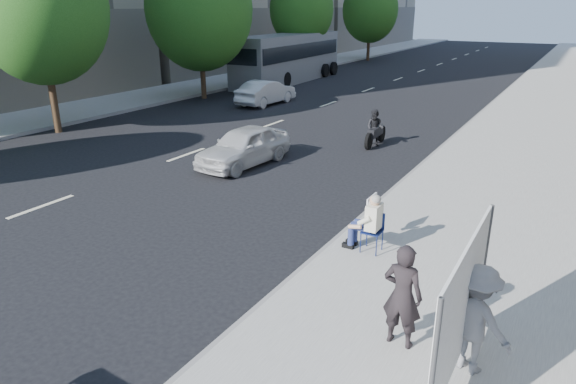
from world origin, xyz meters
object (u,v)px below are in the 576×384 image
Objects in this scene: seated_protester at (368,219)px; bus at (289,58)px; protest_banner at (461,307)px; motorcycle at (375,130)px; jogger at (476,319)px; white_sedan_mid at (266,92)px; pedestrian_woman at (402,296)px; white_sedan_near at (244,146)px.

bus is (-15.29, 23.13, 0.76)m from seated_protester.
protest_banner is 0.25× the size of bus.
seated_protester is at bearing -72.35° from motorcycle.
jogger is 31.70m from bus.
white_sedan_mid is 9.37m from bus.
pedestrian_woman reaches higher than white_sedan_mid.
protest_banner is (0.95, -0.54, 0.40)m from pedestrian_woman.
white_sedan_near is at bearing 145.19° from seated_protester.
pedestrian_woman is 12.83m from motorcycle.
pedestrian_woman is at bearing -37.33° from white_sedan_near.
protest_banner is (-0.15, -0.48, 0.41)m from jogger.
jogger is at bearing -33.91° from white_sedan_near.
protest_banner is 13.73m from motorcycle.
motorcycle is (-3.27, 8.99, -0.24)m from seated_protester.
motorcycle reaches higher than white_sedan_mid.
pedestrian_woman is (-1.10, 0.06, 0.01)m from jogger.
bus is at bearing 128.03° from motorcycle.
jogger is 0.43× the size of white_sedan_near.
jogger reaches higher than motorcycle.
white_sedan_near is at bearing -124.85° from motorcycle.
protest_banner reaches higher than motorcycle.
white_sedan_near is (-7.91, 7.18, -0.35)m from pedestrian_woman.
white_sedan_near is (-9.00, 7.25, -0.33)m from jogger.
jogger is 0.82× the size of motorcycle.
bus reaches higher than jogger.
jogger is 11.56m from white_sedan_near.
seated_protester is 27.73m from bus.
seated_protester is at bearing -24.74° from jogger.
jogger reaches higher than white_sedan_near.
white_sedan_near is 0.96× the size of white_sedan_mid.
white_sedan_mid is at bearing 128.81° from protest_banner.
seated_protester is at bearing 131.92° from white_sedan_mid.
white_sedan_mid is at bearing -70.07° from bus.
motorcycle is (-6.04, 11.90, -0.35)m from jogger.
bus is at bearing -55.03° from pedestrian_woman.
bus is (-3.53, 8.62, 0.97)m from white_sedan_mid.
pedestrian_woman is 0.42× the size of white_sedan_mid.
pedestrian_woman is 1.17m from protest_banner.
jogger is 0.55× the size of protest_banner.
seated_protester is at bearing -57.73° from pedestrian_woman.
protest_banner is at bearing -52.25° from seated_protester.
pedestrian_woman is at bearing -59.56° from seated_protester.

